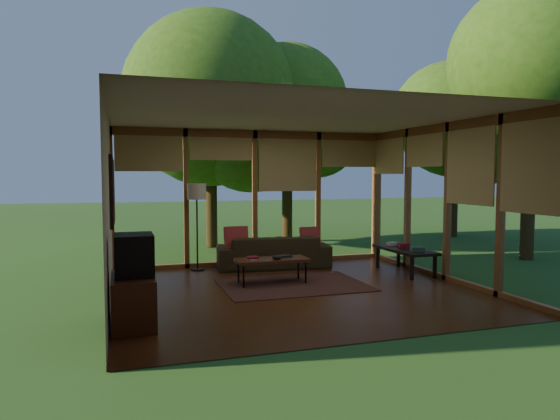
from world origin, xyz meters
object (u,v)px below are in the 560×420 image
object	(u,v)px
sofa	(273,252)
television	(134,255)
media_cabinet	(133,300)
coffee_table	(272,261)
floor_lamp	(197,196)
side_console	(405,251)

from	to	relation	value
sofa	television	xyz separation A→B (m)	(-2.69, -3.05, 0.53)
media_cabinet	television	distance (m)	0.55
sofa	coffee_table	xyz separation A→B (m)	(-0.45, -1.40, 0.08)
television	coffee_table	distance (m)	2.81
floor_lamp	television	bearing A→B (deg)	-110.84
coffee_table	side_console	size ratio (longest dim) A/B	0.86
media_cabinet	floor_lamp	distance (m)	3.65
floor_lamp	coffee_table	world-z (taller)	floor_lamp
floor_lamp	side_console	xyz separation A→B (m)	(3.61, -1.44, -1.00)
sofa	floor_lamp	size ratio (longest dim) A/B	1.31
media_cabinet	floor_lamp	bearing A→B (deg)	68.85
television	floor_lamp	bearing A→B (deg)	69.16
floor_lamp	coffee_table	xyz separation A→B (m)	(1.00, -1.60, -1.01)
media_cabinet	coffee_table	distance (m)	2.79
television	coffee_table	xyz separation A→B (m)	(2.23, 1.65, -0.46)
media_cabinet	television	xyz separation A→B (m)	(0.02, 0.00, 0.55)
floor_lamp	coffee_table	distance (m)	2.14
sofa	floor_lamp	world-z (taller)	floor_lamp
sofa	coffee_table	bearing A→B (deg)	78.96
media_cabinet	coffee_table	xyz separation A→B (m)	(2.25, 1.65, 0.09)
floor_lamp	side_console	bearing A→B (deg)	-21.77
media_cabinet	television	world-z (taller)	television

